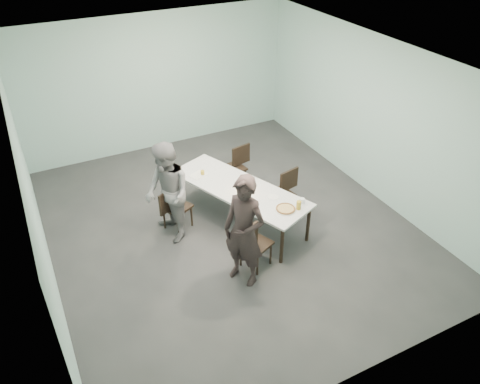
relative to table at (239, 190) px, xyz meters
name	(u,v)px	position (x,y,z in m)	size (l,w,h in m)	color
ground	(228,225)	(-0.22, 0.01, -0.69)	(7.00, 7.00, 0.00)	#333335
room_shell	(226,123)	(-0.22, 0.01, 1.33)	(6.02, 7.02, 3.01)	#A1CAC6
table	(239,190)	(0.00, 0.00, 0.00)	(1.81, 2.75, 0.75)	white
chair_near_left	(253,243)	(-0.35, -1.16, -0.19)	(0.65, 0.55, 0.87)	black
chair_far_left	(174,206)	(-1.11, 0.33, -0.19)	(0.65, 0.57, 0.87)	black
chair_near_right	(284,190)	(0.86, -0.10, -0.19)	(0.65, 0.50, 0.87)	black
chair_far_right	(237,164)	(0.51, 1.13, -0.19)	(0.64, 0.49, 0.87)	black
diner_near	(244,232)	(-0.58, -1.32, 0.23)	(0.67, 0.44, 1.84)	black
diner_far	(168,193)	(-1.23, 0.18, 0.20)	(0.87, 0.68, 1.78)	gray
pizza	(286,209)	(0.37, -0.93, 0.08)	(0.34, 0.34, 0.04)	white
side_plate	(273,197)	(0.37, -0.52, 0.06)	(0.18, 0.18, 0.01)	white
beer_glass	(299,205)	(0.57, -1.00, 0.13)	(0.08, 0.08, 0.15)	gold
water_tumbler	(302,201)	(0.71, -0.89, 0.10)	(0.08, 0.08, 0.09)	silver
tealight	(244,191)	(0.02, -0.16, 0.08)	(0.06, 0.06, 0.05)	silver
amber_tumbler	(203,173)	(-0.40, 0.69, 0.10)	(0.07, 0.07, 0.08)	gold
menu	(198,175)	(-0.48, 0.71, 0.06)	(0.30, 0.22, 0.01)	silver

